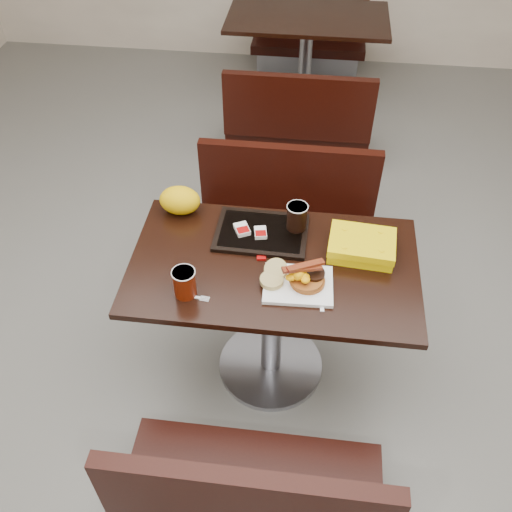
# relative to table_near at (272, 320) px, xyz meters

# --- Properties ---
(floor) EXTENTS (6.00, 7.00, 0.01)m
(floor) POSITION_rel_table_near_xyz_m (0.00, 0.00, -0.38)
(floor) COLOR slate
(floor) RESTS_ON ground
(table_near) EXTENTS (1.20, 0.70, 0.75)m
(table_near) POSITION_rel_table_near_xyz_m (0.00, 0.00, 0.00)
(table_near) COLOR black
(table_near) RESTS_ON floor
(bench_near_s) EXTENTS (1.00, 0.46, 0.72)m
(bench_near_s) POSITION_rel_table_near_xyz_m (0.00, -0.70, -0.02)
(bench_near_s) COLOR black
(bench_near_s) RESTS_ON floor
(bench_near_n) EXTENTS (1.00, 0.46, 0.72)m
(bench_near_n) POSITION_rel_table_near_xyz_m (0.00, 0.70, -0.02)
(bench_near_n) COLOR black
(bench_near_n) RESTS_ON floor
(table_far) EXTENTS (1.20, 0.70, 0.75)m
(table_far) POSITION_rel_table_near_xyz_m (0.00, 2.60, 0.00)
(table_far) COLOR black
(table_far) RESTS_ON floor
(bench_far_s) EXTENTS (1.00, 0.46, 0.72)m
(bench_far_s) POSITION_rel_table_near_xyz_m (0.00, 1.90, -0.02)
(bench_far_s) COLOR black
(bench_far_s) RESTS_ON floor
(bench_far_n) EXTENTS (1.00, 0.46, 0.72)m
(bench_far_n) POSITION_rel_table_near_xyz_m (0.00, 3.30, -0.02)
(bench_far_n) COLOR black
(bench_far_n) RESTS_ON floor
(platter) EXTENTS (0.28, 0.22, 0.02)m
(platter) POSITION_rel_table_near_xyz_m (0.11, -0.12, 0.38)
(platter) COLOR white
(platter) RESTS_ON table_near
(pancake_stack) EXTENTS (0.16, 0.16, 0.03)m
(pancake_stack) POSITION_rel_table_near_xyz_m (0.14, -0.10, 0.41)
(pancake_stack) COLOR #934618
(pancake_stack) RESTS_ON platter
(sausage_patty) EXTENTS (0.10, 0.10, 0.01)m
(sausage_patty) POSITION_rel_table_near_xyz_m (0.17, -0.09, 0.43)
(sausage_patty) COLOR black
(sausage_patty) RESTS_ON pancake_stack
(scrambled_eggs) EXTENTS (0.10, 0.09, 0.05)m
(scrambled_eggs) POSITION_rel_table_near_xyz_m (0.11, -0.12, 0.44)
(scrambled_eggs) COLOR #F3BB04
(scrambled_eggs) RESTS_ON pancake_stack
(bacon_strips) EXTENTS (0.18, 0.13, 0.01)m
(bacon_strips) POSITION_rel_table_near_xyz_m (0.12, -0.11, 0.48)
(bacon_strips) COLOR #480508
(bacon_strips) RESTS_ON scrambled_eggs
(muffin_bottom) EXTENTS (0.10, 0.10, 0.02)m
(muffin_bottom) POSITION_rel_table_near_xyz_m (0.00, -0.12, 0.40)
(muffin_bottom) COLOR tan
(muffin_bottom) RESTS_ON platter
(muffin_top) EXTENTS (0.12, 0.12, 0.05)m
(muffin_top) POSITION_rel_table_near_xyz_m (0.01, -0.07, 0.41)
(muffin_top) COLOR tan
(muffin_top) RESTS_ON platter
(coffee_cup_near) EXTENTS (0.11, 0.11, 0.12)m
(coffee_cup_near) POSITION_rel_table_near_xyz_m (-0.33, -0.21, 0.44)
(coffee_cup_near) COLOR maroon
(coffee_cup_near) RESTS_ON table_near
(fork) EXTENTS (0.13, 0.04, 0.00)m
(fork) POSITION_rel_table_near_xyz_m (-0.31, -0.22, 0.38)
(fork) COLOR white
(fork) RESTS_ON table_near
(knife) EXTENTS (0.02, 0.19, 0.00)m
(knife) POSITION_rel_table_near_xyz_m (0.21, -0.15, 0.38)
(knife) COLOR white
(knife) RESTS_ON table_near
(condiment_ketchup) EXTENTS (0.04, 0.03, 0.01)m
(condiment_ketchup) POSITION_rel_table_near_xyz_m (-0.06, 0.02, 0.38)
(condiment_ketchup) COLOR #8C0504
(condiment_ketchup) RESTS_ON table_near
(tray) EXTENTS (0.41, 0.29, 0.02)m
(tray) POSITION_rel_table_near_xyz_m (-0.07, 0.17, 0.38)
(tray) COLOR black
(tray) RESTS_ON table_near
(hashbrown_sleeve_left) EXTENTS (0.08, 0.09, 0.02)m
(hashbrown_sleeve_left) POSITION_rel_table_near_xyz_m (-0.16, 0.16, 0.40)
(hashbrown_sleeve_left) COLOR silver
(hashbrown_sleeve_left) RESTS_ON tray
(hashbrown_sleeve_right) EXTENTS (0.06, 0.08, 0.02)m
(hashbrown_sleeve_right) POSITION_rel_table_near_xyz_m (-0.07, 0.15, 0.40)
(hashbrown_sleeve_right) COLOR silver
(hashbrown_sleeve_right) RESTS_ON tray
(coffee_cup_far) EXTENTS (0.10, 0.10, 0.12)m
(coffee_cup_far) POSITION_rel_table_near_xyz_m (0.08, 0.21, 0.45)
(coffee_cup_far) COLOR black
(coffee_cup_far) RESTS_ON tray
(clamshell) EXTENTS (0.29, 0.23, 0.07)m
(clamshell) POSITION_rel_table_near_xyz_m (0.36, 0.11, 0.41)
(clamshell) COLOR #E6C203
(clamshell) RESTS_ON table_near
(paper_bag) EXTENTS (0.20, 0.15, 0.13)m
(paper_bag) POSITION_rel_table_near_xyz_m (-0.45, 0.28, 0.44)
(paper_bag) COLOR yellow
(paper_bag) RESTS_ON table_near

